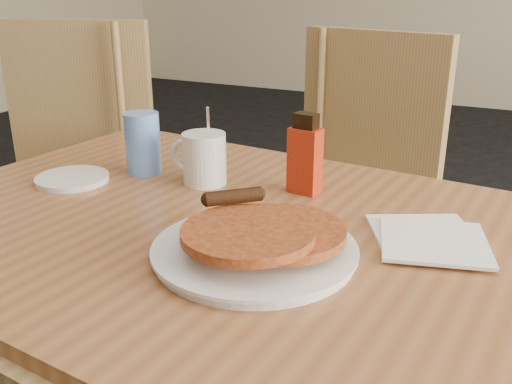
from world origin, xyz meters
TOP-DOWN VIEW (x-y plane):
  - main_table at (-0.04, 0.06)m, footprint 1.41×1.02m
  - chair_main_far at (-0.04, 0.79)m, footprint 0.55×0.56m
  - chair_wall_extra at (-0.92, 0.50)m, footprint 0.61×0.62m
  - pancake_plate at (0.04, -0.04)m, footprint 0.32×0.32m
  - coffee_mug at (-0.21, 0.22)m, footprint 0.13×0.09m
  - syrup_bottle at (0.00, 0.26)m, footprint 0.07×0.05m
  - napkin_stack at (0.28, 0.14)m, footprint 0.24×0.25m
  - blue_tumbler at (-0.36, 0.22)m, footprint 0.09×0.09m
  - side_saucer at (-0.46, 0.10)m, footprint 0.20×0.20m

SIDE VIEW (x-z plane):
  - chair_main_far at x=-0.04m, z-range 0.10..1.12m
  - chair_wall_extra at x=-0.92m, z-range 0.10..1.14m
  - main_table at x=-0.04m, z-range 0.34..1.09m
  - napkin_stack at x=0.28m, z-range 0.75..0.76m
  - side_saucer at x=-0.46m, z-range 0.75..0.76m
  - pancake_plate at x=0.04m, z-range 0.73..0.82m
  - coffee_mug at x=-0.21m, z-range 0.72..0.89m
  - blue_tumbler at x=-0.36m, z-range 0.75..0.89m
  - syrup_bottle at x=0.00m, z-range 0.74..0.91m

